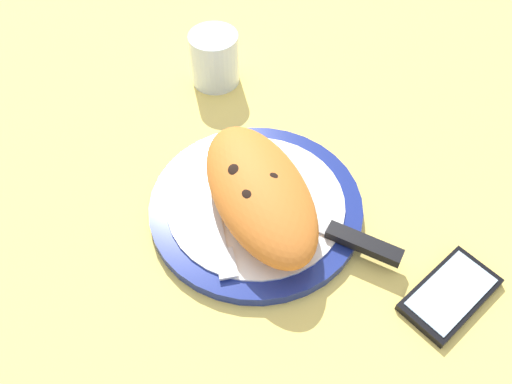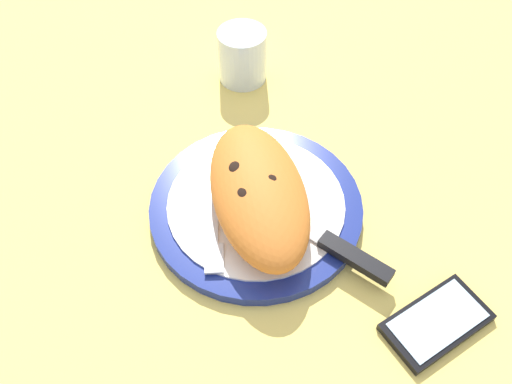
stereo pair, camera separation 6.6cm
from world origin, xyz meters
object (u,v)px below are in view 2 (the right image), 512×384
(knife, at_px, (330,243))
(water_glass, at_px, (242,59))
(fork, at_px, (215,229))
(calzone, at_px, (256,193))
(plate, at_px, (256,206))
(smartphone, at_px, (437,322))

(knife, height_order, water_glass, water_glass)
(fork, bearing_deg, calzone, 105.80)
(plate, xyz_separation_m, smartphone, (0.21, 0.15, -0.00))
(calzone, height_order, fork, calzone)
(plate, relative_size, fork, 1.77)
(water_glass, bearing_deg, calzone, -12.26)
(plate, height_order, water_glass, water_glass)
(plate, xyz_separation_m, fork, (0.03, -0.06, 0.01))
(fork, distance_m, knife, 0.14)
(smartphone, distance_m, water_glass, 0.47)
(plate, height_order, fork, fork)
(fork, distance_m, smartphone, 0.27)
(calzone, height_order, water_glass, same)
(calzone, bearing_deg, water_glass, 167.74)
(plate, relative_size, calzone, 1.16)
(calzone, bearing_deg, smartphone, 37.46)
(calzone, distance_m, fork, 0.07)
(calzone, bearing_deg, knife, 41.92)
(smartphone, bearing_deg, water_glass, -168.89)
(water_glass, bearing_deg, knife, 1.68)
(smartphone, bearing_deg, fork, -131.06)
(smartphone, bearing_deg, knife, -145.72)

